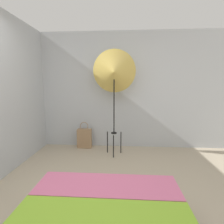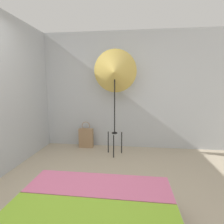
% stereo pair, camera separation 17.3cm
% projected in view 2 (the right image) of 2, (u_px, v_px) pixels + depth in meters
% --- Properties ---
extents(ground_plane, '(14.00, 14.00, 0.00)m').
position_uv_depth(ground_plane, '(70.00, 222.00, 1.86)').
color(ground_plane, tan).
extents(wall_back, '(8.00, 0.05, 2.60)m').
position_uv_depth(wall_back, '(105.00, 91.00, 4.01)').
color(wall_back, '#B7BCC1').
rests_on(wall_back, ground_plane).
extents(wall_side_left, '(0.05, 8.00, 2.60)m').
position_uv_depth(wall_side_left, '(4.00, 94.00, 2.80)').
color(wall_side_left, '#B7BCC1').
rests_on(wall_side_left, ground_plane).
extents(photo_umbrella, '(0.86, 0.34, 2.13)m').
position_uv_depth(photo_umbrella, '(115.00, 72.00, 3.40)').
color(photo_umbrella, black).
rests_on(photo_umbrella, ground_plane).
extents(tote_bag, '(0.32, 0.13, 0.60)m').
position_uv_depth(tote_bag, '(86.00, 138.00, 4.04)').
color(tote_bag, '#9E7A56').
rests_on(tote_bag, ground_plane).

